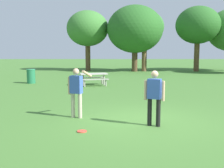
# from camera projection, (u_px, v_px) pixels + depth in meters

# --- Properties ---
(ground_plane) EXTENTS (120.00, 120.00, 0.00)m
(ground_plane) POSITION_uv_depth(u_px,v_px,m) (141.00, 121.00, 8.49)
(ground_plane) COLOR #447530
(person_thrower) EXTENTS (0.57, 0.35, 1.64)m
(person_thrower) POSITION_uv_depth(u_px,v_px,m) (153.00, 94.00, 7.86)
(person_thrower) COLOR black
(person_thrower) RESTS_ON ground
(person_catcher) EXTENTS (0.78, 0.61, 1.64)m
(person_catcher) POSITION_uv_depth(u_px,v_px,m) (76.00, 89.00, 8.85)
(person_catcher) COLOR #B7AD93
(person_catcher) RESTS_ON ground
(frisbee) EXTENTS (0.27, 0.27, 0.03)m
(frisbee) POSITION_uv_depth(u_px,v_px,m) (81.00, 131.00, 7.41)
(frisbee) COLOR #E04733
(frisbee) RESTS_ON ground
(picnic_table_near) EXTENTS (1.99, 1.79, 0.77)m
(picnic_table_near) POSITION_uv_depth(u_px,v_px,m) (93.00, 77.00, 17.08)
(picnic_table_near) COLOR #B2ADA3
(picnic_table_near) RESTS_ON ground
(trash_can_beside_table) EXTENTS (0.59, 0.59, 0.96)m
(trash_can_beside_table) POSITION_uv_depth(u_px,v_px,m) (30.00, 76.00, 18.18)
(trash_can_beside_table) COLOR #237047
(trash_can_beside_table) RESTS_ON ground
(tree_tall_left) EXTENTS (4.53, 4.53, 6.51)m
(tree_tall_left) POSITION_uv_depth(u_px,v_px,m) (87.00, 29.00, 29.35)
(tree_tall_left) COLOR brown
(tree_tall_left) RESTS_ON ground
(tree_broad_center) EXTENTS (5.79, 5.79, 6.85)m
(tree_broad_center) POSITION_uv_depth(u_px,v_px,m) (134.00, 29.00, 27.96)
(tree_broad_center) COLOR #4C3823
(tree_broad_center) RESTS_ON ground
(tree_far_right) EXTENTS (4.01, 4.01, 6.35)m
(tree_far_right) POSITION_uv_depth(u_px,v_px,m) (144.00, 27.00, 28.13)
(tree_far_right) COLOR brown
(tree_far_right) RESTS_ON ground
(tree_slender_mid) EXTENTS (4.55, 4.55, 6.75)m
(tree_slender_mid) POSITION_uv_depth(u_px,v_px,m) (197.00, 25.00, 27.98)
(tree_slender_mid) COLOR brown
(tree_slender_mid) RESTS_ON ground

